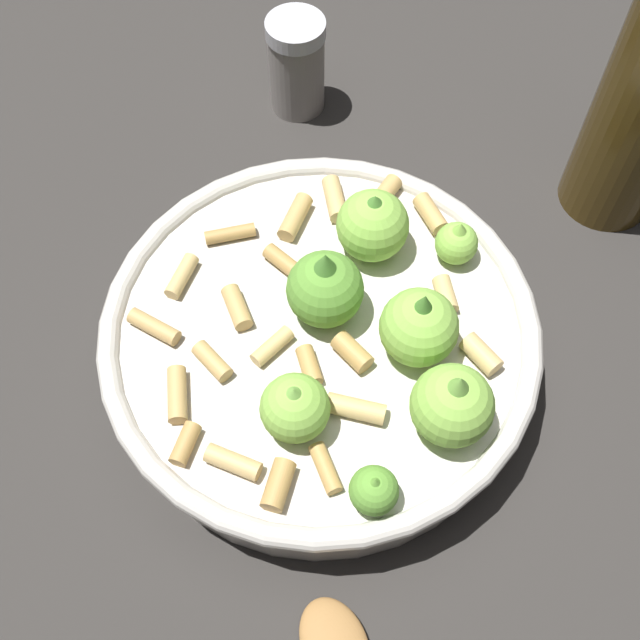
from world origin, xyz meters
name	(u,v)px	position (x,y,z in m)	size (l,w,h in m)	color
ground_plane	(320,364)	(0.00, 0.00, 0.00)	(2.40, 2.40, 0.00)	#2D2B28
cooking_pan	(326,340)	(0.00, 0.00, 0.03)	(0.27, 0.27, 0.11)	beige
pepper_shaker	(297,65)	(0.07, -0.23, 0.04)	(0.05, 0.05, 0.08)	gray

